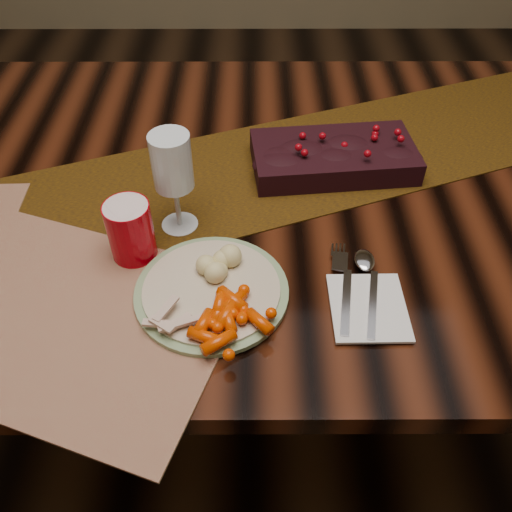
{
  "coord_description": "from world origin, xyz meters",
  "views": [
    {
      "loc": [
        0.01,
        -0.84,
        1.39
      ],
      "look_at": [
        0.02,
        -0.25,
        0.8
      ],
      "focal_mm": 38.0,
      "sensor_mm": 36.0,
      "label": 1
    }
  ],
  "objects_px": {
    "baby_carrots": "(237,320)",
    "placemat_main": "(68,318)",
    "red_cup": "(131,231)",
    "turkey_shreds": "(171,319)",
    "wine_glass": "(175,184)",
    "mashed_potatoes": "(219,261)",
    "centerpiece": "(334,154)",
    "dinner_plate": "(212,291)",
    "napkin": "(368,307)",
    "dining_table": "(249,304)"
  },
  "relations": [
    {
      "from": "mashed_potatoes",
      "to": "centerpiece",
      "type": "bearing_deg",
      "value": 54.44
    },
    {
      "from": "dining_table",
      "to": "wine_glass",
      "type": "distance_m",
      "value": 0.5
    },
    {
      "from": "turkey_shreds",
      "to": "wine_glass",
      "type": "relative_size",
      "value": 0.42
    },
    {
      "from": "placemat_main",
      "to": "red_cup",
      "type": "height_order",
      "value": "red_cup"
    },
    {
      "from": "placemat_main",
      "to": "wine_glass",
      "type": "distance_m",
      "value": 0.27
    },
    {
      "from": "centerpiece",
      "to": "wine_glass",
      "type": "xyz_separation_m",
      "value": [
        -0.29,
        -0.17,
        0.06
      ]
    },
    {
      "from": "centerpiece",
      "to": "wine_glass",
      "type": "bearing_deg",
      "value": -149.45
    },
    {
      "from": "turkey_shreds",
      "to": "baby_carrots",
      "type": "bearing_deg",
      "value": -2.01
    },
    {
      "from": "dinner_plate",
      "to": "mashed_potatoes",
      "type": "distance_m",
      "value": 0.05
    },
    {
      "from": "red_cup",
      "to": "turkey_shreds",
      "type": "bearing_deg",
      "value": -63.31
    },
    {
      "from": "centerpiece",
      "to": "baby_carrots",
      "type": "distance_m",
      "value": 0.44
    },
    {
      "from": "baby_carrots",
      "to": "dining_table",
      "type": "bearing_deg",
      "value": 88.17
    },
    {
      "from": "dining_table",
      "to": "wine_glass",
      "type": "relative_size",
      "value": 9.8
    },
    {
      "from": "dinner_plate",
      "to": "wine_glass",
      "type": "height_order",
      "value": "wine_glass"
    },
    {
      "from": "dinner_plate",
      "to": "red_cup",
      "type": "distance_m",
      "value": 0.17
    },
    {
      "from": "mashed_potatoes",
      "to": "red_cup",
      "type": "xyz_separation_m",
      "value": [
        -0.14,
        0.05,
        0.02
      ]
    },
    {
      "from": "placemat_main",
      "to": "red_cup",
      "type": "xyz_separation_m",
      "value": [
        0.08,
        0.13,
        0.05
      ]
    },
    {
      "from": "centerpiece",
      "to": "baby_carrots",
      "type": "relative_size",
      "value": 2.7
    },
    {
      "from": "wine_glass",
      "to": "mashed_potatoes",
      "type": "bearing_deg",
      "value": -58.87
    },
    {
      "from": "baby_carrots",
      "to": "red_cup",
      "type": "xyz_separation_m",
      "value": [
        -0.17,
        0.16,
        0.03
      ]
    },
    {
      "from": "placemat_main",
      "to": "turkey_shreds",
      "type": "distance_m",
      "value": 0.16
    },
    {
      "from": "napkin",
      "to": "baby_carrots",
      "type": "bearing_deg",
      "value": -168.75
    },
    {
      "from": "dining_table",
      "to": "dinner_plate",
      "type": "xyz_separation_m",
      "value": [
        -0.05,
        -0.29,
        0.39
      ]
    },
    {
      "from": "centerpiece",
      "to": "mashed_potatoes",
      "type": "bearing_deg",
      "value": -125.56
    },
    {
      "from": "placemat_main",
      "to": "mashed_potatoes",
      "type": "bearing_deg",
      "value": 39.72
    },
    {
      "from": "dinner_plate",
      "to": "baby_carrots",
      "type": "height_order",
      "value": "baby_carrots"
    },
    {
      "from": "turkey_shreds",
      "to": "red_cup",
      "type": "distance_m",
      "value": 0.18
    },
    {
      "from": "dinner_plate",
      "to": "baby_carrots",
      "type": "bearing_deg",
      "value": -59.47
    },
    {
      "from": "placemat_main",
      "to": "dining_table",
      "type": "bearing_deg",
      "value": 71.25
    },
    {
      "from": "dining_table",
      "to": "baby_carrots",
      "type": "xyz_separation_m",
      "value": [
        -0.01,
        -0.36,
        0.4
      ]
    },
    {
      "from": "mashed_potatoes",
      "to": "turkey_shreds",
      "type": "height_order",
      "value": "mashed_potatoes"
    },
    {
      "from": "placemat_main",
      "to": "napkin",
      "type": "height_order",
      "value": "napkin"
    },
    {
      "from": "red_cup",
      "to": "wine_glass",
      "type": "bearing_deg",
      "value": 47.26
    },
    {
      "from": "dinner_plate",
      "to": "turkey_shreds",
      "type": "bearing_deg",
      "value": -128.24
    },
    {
      "from": "turkey_shreds",
      "to": "wine_glass",
      "type": "bearing_deg",
      "value": 92.94
    },
    {
      "from": "napkin",
      "to": "red_cup",
      "type": "distance_m",
      "value": 0.39
    },
    {
      "from": "baby_carrots",
      "to": "mashed_potatoes",
      "type": "xyz_separation_m",
      "value": [
        -0.03,
        0.11,
        0.01
      ]
    },
    {
      "from": "placemat_main",
      "to": "napkin",
      "type": "bearing_deg",
      "value": 21.66
    },
    {
      "from": "red_cup",
      "to": "wine_glass",
      "type": "xyz_separation_m",
      "value": [
        0.07,
        0.07,
        0.04
      ]
    },
    {
      "from": "centerpiece",
      "to": "napkin",
      "type": "height_order",
      "value": "centerpiece"
    },
    {
      "from": "turkey_shreds",
      "to": "napkin",
      "type": "relative_size",
      "value": 0.59
    },
    {
      "from": "wine_glass",
      "to": "centerpiece",
      "type": "bearing_deg",
      "value": 30.55
    },
    {
      "from": "centerpiece",
      "to": "mashed_potatoes",
      "type": "xyz_separation_m",
      "value": [
        -0.21,
        -0.29,
        0.0
      ]
    },
    {
      "from": "dinner_plate",
      "to": "red_cup",
      "type": "relative_size",
      "value": 2.35
    },
    {
      "from": "placemat_main",
      "to": "napkin",
      "type": "relative_size",
      "value": 3.64
    },
    {
      "from": "dining_table",
      "to": "placemat_main",
      "type": "height_order",
      "value": "placemat_main"
    },
    {
      "from": "dinner_plate",
      "to": "centerpiece",
      "type": "bearing_deg",
      "value": 56.27
    },
    {
      "from": "baby_carrots",
      "to": "placemat_main",
      "type": "bearing_deg",
      "value": 174.15
    },
    {
      "from": "turkey_shreds",
      "to": "red_cup",
      "type": "relative_size",
      "value": 0.77
    },
    {
      "from": "turkey_shreds",
      "to": "napkin",
      "type": "height_order",
      "value": "turkey_shreds"
    }
  ]
}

